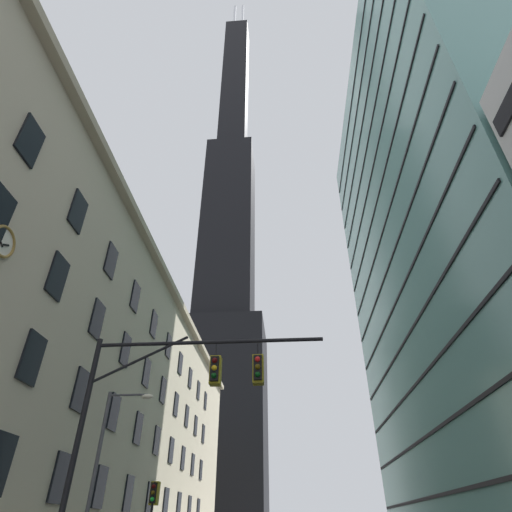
% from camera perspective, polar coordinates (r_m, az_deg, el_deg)
% --- Properties ---
extents(station_building, '(13.76, 66.37, 22.57)m').
position_cam_1_polar(station_building, '(41.23, -22.59, -18.22)').
color(station_building, '#BCAF93').
rests_on(station_building, ground).
extents(dark_skyscraper, '(22.20, 22.20, 225.87)m').
position_cam_1_polar(dark_skyscraper, '(122.97, -4.08, -1.51)').
color(dark_skyscraper, black).
rests_on(dark_skyscraper, ground).
extents(glass_office_midrise, '(17.30, 41.15, 56.31)m').
position_cam_1_polar(glass_office_midrise, '(48.18, 27.16, 3.58)').
color(glass_office_midrise, slate).
rests_on(glass_office_midrise, ground).
extents(traffic_signal_mast, '(8.75, 0.63, 7.92)m').
position_cam_1_polar(traffic_signal_mast, '(15.65, -10.84, -18.56)').
color(traffic_signal_mast, black).
rests_on(traffic_signal_mast, sidewalk_left).
extents(traffic_light_far_left, '(0.40, 0.63, 3.80)m').
position_cam_1_polar(traffic_light_far_left, '(24.44, -14.02, -29.81)').
color(traffic_light_far_left, black).
rests_on(traffic_light_far_left, sidewalk_left).
extents(street_lamppost, '(2.24, 0.32, 7.29)m').
position_cam_1_polar(street_lamppost, '(21.49, -20.25, -24.88)').
color(street_lamppost, '#47474C').
rests_on(street_lamppost, sidewalk_left).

